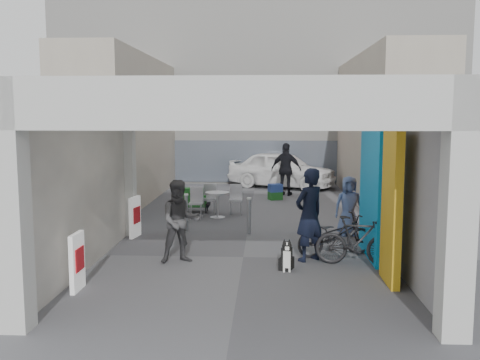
# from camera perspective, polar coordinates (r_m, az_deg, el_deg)

# --- Properties ---
(ground) EXTENTS (90.00, 90.00, 0.00)m
(ground) POSITION_cam_1_polar(r_m,az_deg,el_deg) (11.45, 0.35, -8.22)
(ground) COLOR #55555A
(ground) RESTS_ON ground
(arcade_canopy) EXTENTS (6.40, 6.45, 6.40)m
(arcade_canopy) POSITION_cam_1_polar(r_m,az_deg,el_deg) (10.25, 3.17, 3.04)
(arcade_canopy) COLOR #BABBB6
(arcade_canopy) RESTS_ON ground
(far_building) EXTENTS (18.00, 4.08, 8.00)m
(far_building) POSITION_cam_1_polar(r_m,az_deg,el_deg) (25.06, 1.78, 9.24)
(far_building) COLOR silver
(far_building) RESTS_ON ground
(plaza_bldg_left) EXTENTS (2.00, 9.00, 5.00)m
(plaza_bldg_left) POSITION_cam_1_polar(r_m,az_deg,el_deg) (19.21, -12.23, 5.33)
(plaza_bldg_left) COLOR #AAA18D
(plaza_bldg_left) RESTS_ON ground
(plaza_bldg_right) EXTENTS (2.00, 9.00, 5.00)m
(plaza_bldg_right) POSITION_cam_1_polar(r_m,az_deg,el_deg) (18.98, 15.15, 5.22)
(plaza_bldg_right) COLOR #AAA18D
(plaza_bldg_right) RESTS_ON ground
(bollard_left) EXTENTS (0.09, 0.09, 0.96)m
(bollard_left) POSITION_cam_1_polar(r_m,az_deg,el_deg) (13.88, -5.74, -3.52)
(bollard_left) COLOR gray
(bollard_left) RESTS_ON ground
(bollard_center) EXTENTS (0.09, 0.09, 0.91)m
(bollard_center) POSITION_cam_1_polar(r_m,az_deg,el_deg) (13.51, 0.98, -3.89)
(bollard_center) COLOR gray
(bollard_center) RESTS_ON ground
(bollard_right) EXTENTS (0.09, 0.09, 0.96)m
(bollard_right) POSITION_cam_1_polar(r_m,az_deg,el_deg) (13.56, 7.94, -3.80)
(bollard_right) COLOR gray
(bollard_right) RESTS_ON ground
(advert_board_near) EXTENTS (0.10, 0.55, 1.00)m
(advert_board_near) POSITION_cam_1_polar(r_m,az_deg,el_deg) (9.66, -16.96, -8.32)
(advert_board_near) COLOR white
(advert_board_near) RESTS_ON ground
(advert_board_far) EXTENTS (0.18, 0.56, 1.00)m
(advert_board_far) POSITION_cam_1_polar(r_m,az_deg,el_deg) (13.43, -11.12, -3.87)
(advert_board_far) COLOR white
(advert_board_far) RESTS_ON ground
(cafe_set) EXTENTS (1.50, 1.21, 0.90)m
(cafe_set) POSITION_cam_1_polar(r_m,az_deg,el_deg) (15.97, -2.74, -2.70)
(cafe_set) COLOR #AFAEB4
(cafe_set) RESTS_ON ground
(produce_stand) EXTENTS (1.11, 0.60, 0.73)m
(produce_stand) POSITION_cam_1_polar(r_m,az_deg,el_deg) (16.65, -5.17, -2.43)
(produce_stand) COLOR black
(produce_stand) RESTS_ON ground
(crate_stack) EXTENTS (0.54, 0.48, 0.56)m
(crate_stack) POSITION_cam_1_polar(r_m,az_deg,el_deg) (19.02, 3.78, -1.26)
(crate_stack) COLOR #18551A
(crate_stack) RESTS_ON ground
(border_collie) EXTENTS (0.23, 0.45, 0.63)m
(border_collie) POSITION_cam_1_polar(r_m,az_deg,el_deg) (10.49, 4.99, -8.27)
(border_collie) COLOR black
(border_collie) RESTS_ON ground
(man_with_dog) EXTENTS (0.84, 0.80, 1.93)m
(man_with_dog) POSITION_cam_1_polar(r_m,az_deg,el_deg) (11.07, 7.39, -3.69)
(man_with_dog) COLOR black
(man_with_dog) RESTS_ON ground
(man_back_turned) EXTENTS (0.99, 0.88, 1.70)m
(man_back_turned) POSITION_cam_1_polar(r_m,az_deg,el_deg) (10.95, -6.40, -4.41)
(man_back_turned) COLOR #3F3F41
(man_back_turned) RESTS_ON ground
(man_elderly) EXTENTS (0.78, 0.56, 1.49)m
(man_elderly) POSITION_cam_1_polar(r_m,az_deg,el_deg) (13.60, 11.54, -2.72)
(man_elderly) COLOR #5972AD
(man_elderly) RESTS_ON ground
(man_crates) EXTENTS (1.24, 0.82, 1.96)m
(man_crates) POSITION_cam_1_polar(r_m,az_deg,el_deg) (19.94, 4.95, 1.14)
(man_crates) COLOR black
(man_crates) RESTS_ON ground
(bicycle_front) EXTENTS (1.82, 1.11, 0.90)m
(bicycle_front) POSITION_cam_1_polar(r_m,az_deg,el_deg) (11.63, 10.12, -5.80)
(bicycle_front) COLOR black
(bicycle_front) RESTS_ON ground
(bicycle_rear) EXTENTS (1.71, 0.71, 1.00)m
(bicycle_rear) POSITION_cam_1_polar(r_m,az_deg,el_deg) (10.99, 12.38, -6.36)
(bicycle_rear) COLOR black
(bicycle_rear) RESTS_ON ground
(white_van) EXTENTS (4.78, 3.49, 1.51)m
(white_van) POSITION_cam_1_polar(r_m,az_deg,el_deg) (22.12, 4.48, 1.13)
(white_van) COLOR white
(white_van) RESTS_ON ground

